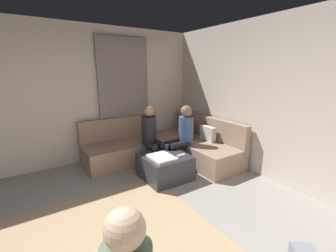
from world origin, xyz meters
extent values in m
cube|color=beige|center=(0.00, 2.94, 1.35)|extent=(6.00, 0.12, 2.70)
cube|color=beige|center=(-2.94, 0.00, 1.35)|extent=(0.12, 6.00, 2.70)
cube|color=gray|center=(-2.84, 1.30, 1.25)|extent=(0.06, 1.10, 2.50)
cube|color=#9E7F6B|center=(-1.78, 2.41, 0.21)|extent=(2.10, 0.85, 0.42)
cube|color=#9E7F6B|center=(-1.78, 2.76, 0.65)|extent=(2.10, 0.14, 0.45)
cube|color=#9E7F6B|center=(-2.41, 1.13, 0.21)|extent=(0.85, 1.70, 0.42)
cube|color=#9E7F6B|center=(-2.76, 1.13, 0.65)|extent=(0.14, 1.70, 0.45)
cube|color=silver|center=(-2.28, 2.58, 0.54)|extent=(0.36, 0.12, 0.36)
cube|color=silver|center=(-1.58, 2.58, 0.54)|extent=(0.36, 0.12, 0.36)
cube|color=#333338|center=(-1.37, 1.39, 0.21)|extent=(0.76, 0.76, 0.42)
cube|color=white|center=(-1.27, 1.27, 0.44)|extent=(0.44, 0.36, 0.04)
cylinder|color=#334C72|center=(-1.59, 1.57, 0.47)|extent=(0.08, 0.08, 0.10)
cube|color=white|center=(-1.19, 1.61, 0.43)|extent=(0.05, 0.15, 0.02)
cylinder|color=black|center=(-1.52, 1.63, 0.21)|extent=(0.12, 0.12, 0.42)
cylinder|color=black|center=(-1.70, 1.63, 0.21)|extent=(0.12, 0.12, 0.42)
cylinder|color=black|center=(-1.52, 1.83, 0.48)|extent=(0.12, 0.40, 0.12)
cylinder|color=black|center=(-1.70, 1.83, 0.48)|extent=(0.12, 0.40, 0.12)
cylinder|color=#3F598C|center=(-1.61, 2.03, 0.73)|extent=(0.28, 0.28, 0.50)
sphere|color=#8C664C|center=(-1.61, 2.03, 1.09)|extent=(0.22, 0.22, 0.22)
cylinder|color=black|center=(-1.63, 1.53, 0.21)|extent=(0.12, 0.12, 0.42)
cylinder|color=black|center=(-1.63, 1.35, 0.21)|extent=(0.12, 0.12, 0.42)
cylinder|color=black|center=(-1.83, 1.53, 0.48)|extent=(0.40, 0.12, 0.12)
cylinder|color=black|center=(-1.83, 1.35, 0.48)|extent=(0.40, 0.12, 0.12)
cylinder|color=#26262D|center=(-2.03, 1.44, 0.73)|extent=(0.28, 0.28, 0.50)
sphere|color=tan|center=(-2.03, 1.44, 1.09)|extent=(0.22, 0.22, 0.22)
sphere|color=#D8AD8C|center=(0.76, -0.19, 1.07)|extent=(0.22, 0.22, 0.22)
camera|label=1|loc=(1.68, -0.53, 1.85)|focal=23.85mm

